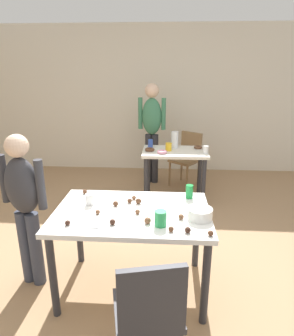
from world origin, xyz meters
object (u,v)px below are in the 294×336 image
dining_table_far (175,160)px  chair_near_table (149,311)px  mixing_bowl (200,214)px  soda_can (189,192)px  chair_far_table (187,156)px  person_adult_far (152,124)px  dining_table_near (133,221)px  person_girl_near (24,200)px  pitcher_far (175,140)px

dining_table_far → chair_near_table: bearing=-94.4°
mixing_bowl → soda_can: bearing=98.1°
chair_far_table → person_adult_far: size_ratio=0.53×
dining_table_near → person_girl_near: size_ratio=0.92×
person_girl_near → chair_near_table: bearing=-36.7°
chair_far_table → mixing_bowl: 2.69m
chair_near_table → person_adult_far: (-0.15, 3.41, 0.50)m
dining_table_near → chair_near_table: (0.18, -0.79, -0.16)m
dining_table_far → pitcher_far: 0.30m
chair_near_table → soda_can: soda_can is taller
person_girl_near → person_adult_far: (0.94, 2.60, 0.19)m
chair_far_table → person_girl_near: person_girl_near is taller
dining_table_near → person_adult_far: person_adult_far is taller
dining_table_near → pitcher_far: size_ratio=5.21×
chair_far_table → chair_near_table: bearing=-97.4°
chair_near_table → chair_far_table: bearing=82.6°
chair_near_table → pitcher_far: 2.89m
person_girl_near → soda_can: bearing=10.6°
person_adult_far → soda_can: bearing=-79.1°
chair_near_table → mixing_bowl: 0.82m
chair_near_table → person_girl_near: size_ratio=0.64×
soda_can → chair_near_table: bearing=-105.5°
dining_table_near → pitcher_far: 2.12m
person_girl_near → pitcher_far: size_ratio=5.64×
chair_near_table → pitcher_far: (0.21, 2.86, 0.37)m
dining_table_far → chair_near_table: 2.72m
mixing_bowl → person_girl_near: bearing=174.9°
chair_near_table → person_girl_near: 1.40m
pitcher_far → person_adult_far: bearing=123.0°
chair_near_table → pitcher_far: bearing=85.8°
soda_can → mixing_bowl: bearing=-81.9°
dining_table_near → person_girl_near: 0.92m
dining_table_near → soda_can: 0.58m
dining_table_far → chair_far_table: 0.70m
dining_table_near → chair_far_table: 2.65m
mixing_bowl → soda_can: soda_can is taller
person_girl_near → mixing_bowl: bearing=-5.1°
dining_table_near → chair_near_table: bearing=-77.0°
dining_table_near → person_girl_near: bearing=178.3°
chair_far_table → soda_can: size_ratio=7.13×
mixing_bowl → soda_can: (-0.06, 0.39, 0.02)m
soda_can → person_girl_near: bearing=-169.4°
soda_can → pitcher_far: (-0.09, 1.78, 0.06)m
dining_table_near → mixing_bowl: 0.56m
dining_table_far → mixing_bowl: mixing_bowl is taller
mixing_bowl → soda_can: size_ratio=1.56×
dining_table_far → pitcher_far: size_ratio=3.75×
dining_table_far → person_girl_near: size_ratio=0.66×
chair_near_table → soda_can: size_ratio=7.13×
soda_can → dining_table_near: bearing=-149.0°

